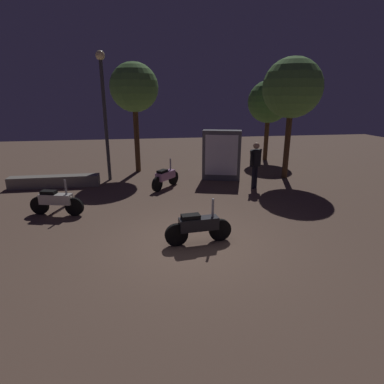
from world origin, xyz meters
The scene contains 11 objects.
ground_plane centered at (0.00, 0.00, 0.00)m, with size 40.00×40.00×0.00m, color brown.
motorcycle_black_foreground centered at (0.19, 0.00, 0.44)m, with size 1.66×0.39×1.11m.
motorcycle_white_parked_left centered at (-3.68, 2.54, 0.44)m, with size 1.63×0.54×1.11m.
motorcycle_pink_parked_right centered at (-0.22, 4.89, 0.44)m, with size 1.14×1.34×1.11m.
person_rider_beside centered at (3.19, 4.32, 1.08)m, with size 0.62×0.42×1.78m.
streetlamp_near centered at (-2.49, 6.54, 3.25)m, with size 0.36×0.36×5.13m.
tree_left_bg centered at (5.09, 5.67, 3.74)m, with size 2.42×2.42×4.98m.
tree_center_bg centered at (-1.28, 7.95, 3.79)m, with size 2.15×2.15×4.90m.
tree_right_bg centered at (5.79, 9.64, 3.14)m, with size 2.24×2.24×4.29m.
kiosk_billboard centered at (2.25, 5.83, 1.05)m, with size 1.68×0.93×2.10m.
planter_wall_low centered at (-4.53, 5.74, 0.23)m, with size 3.40×0.50×0.45m.
Camera 1 is at (-1.07, -6.74, 3.43)m, focal length 28.89 mm.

